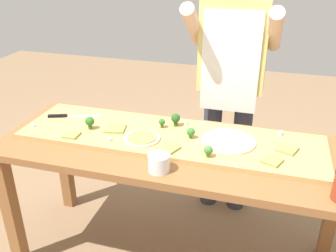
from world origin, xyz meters
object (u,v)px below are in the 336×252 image
at_px(prep_table, 175,163).
at_px(broccoli_floret_back_right, 162,122).
at_px(pizza_slice_near_right, 71,135).
at_px(cheese_crumble_a, 185,123).
at_px(cheese_crumble_c, 197,144).
at_px(cheese_crumble_b, 202,123).
at_px(pizza_whole_white_garlic, 228,141).
at_px(cheese_crumble_d, 34,125).
at_px(cook_center, 231,74).
at_px(flour_cup, 159,164).
at_px(pizza_slice_near_left, 272,161).
at_px(cheese_crumble_e, 281,133).
at_px(pizza_slice_far_left, 287,149).
at_px(broccoli_floret_back_mid, 208,150).
at_px(pizza_slice_far_right, 115,128).
at_px(broccoli_floret_front_right, 191,132).
at_px(chefs_knife, 67,116).
at_px(broccoli_floret_center_right, 90,122).
at_px(cheese_crumble_f, 109,139).
at_px(pizza_whole_pesto_green, 142,138).
at_px(broccoli_floret_front_left, 176,119).
at_px(pizza_slice_center, 169,148).

relative_size(prep_table, broccoli_floret_back_right, 35.13).
xyz_separation_m(pizza_slice_near_right, cheese_crumble_a, (0.55, 0.31, 0.00)).
bearing_deg(cheese_crumble_c, cheese_crumble_b, 95.58).
xyz_separation_m(prep_table, pizza_whole_white_garlic, (0.27, 0.07, 0.14)).
relative_size(cheese_crumble_d, cook_center, 0.01).
bearing_deg(cheese_crumble_c, flour_cup, -117.02).
distance_m(pizza_slice_near_left, cheese_crumble_e, 0.30).
bearing_deg(broccoli_floret_back_right, pizza_slice_near_left, -18.67).
bearing_deg(cook_center, pizza_slice_far_left, -56.14).
bearing_deg(broccoli_floret_back_mid, broccoli_floret_back_right, 141.68).
distance_m(pizza_slice_near_right, pizza_slice_far_right, 0.24).
bearing_deg(broccoli_floret_front_right, pizza_slice_far_left, 0.84).
bearing_deg(pizza_whole_white_garlic, cheese_crumble_a, 151.73).
height_order(chefs_knife, broccoli_floret_center_right, broccoli_floret_center_right).
xyz_separation_m(cheese_crumble_c, cheese_crumble_f, (-0.45, -0.09, 0.00)).
relative_size(prep_table, cook_center, 1.12).
xyz_separation_m(pizza_whole_pesto_green, cheese_crumble_a, (0.17, 0.24, 0.00)).
xyz_separation_m(pizza_slice_near_right, broccoli_floret_front_right, (0.61, 0.16, 0.03)).
relative_size(pizza_slice_far_right, cheese_crumble_e, 5.11).
bearing_deg(pizza_slice_far_left, broccoli_floret_back_mid, -154.63).
bearing_deg(broccoli_floret_front_left, cheese_crumble_e, 5.14).
bearing_deg(broccoli_floret_back_right, broccoli_floret_front_right, -22.81).
xyz_separation_m(broccoli_floret_back_right, cheese_crumble_b, (0.21, 0.10, -0.02)).
distance_m(pizza_slice_near_right, broccoli_floret_back_right, 0.49).
distance_m(broccoli_floret_front_left, cheese_crumble_b, 0.16).
bearing_deg(broccoli_floret_center_right, broccoli_floret_front_left, 20.97).
distance_m(pizza_whole_pesto_green, pizza_slice_center, 0.18).
bearing_deg(broccoli_floret_front_left, cook_center, 60.28).
height_order(prep_table, cheese_crumble_e, cheese_crumble_e).
xyz_separation_m(pizza_slice_near_left, cheese_crumble_c, (-0.37, 0.06, 0.00)).
distance_m(broccoli_floret_back_mid, cook_center, 0.73).
bearing_deg(cheese_crumble_a, cheese_crumble_c, -61.71).
bearing_deg(chefs_knife, cheese_crumble_f, -29.74).
relative_size(pizza_slice_near_right, pizza_slice_far_right, 0.72).
distance_m(pizza_slice_far_right, broccoli_floret_front_left, 0.34).
relative_size(chefs_knife, cheese_crumble_e, 13.90).
relative_size(prep_table, pizza_slice_center, 22.00).
relative_size(pizza_slice_near_right, pizza_slice_center, 0.92).
distance_m(pizza_whole_pesto_green, cheese_crumble_e, 0.74).
height_order(cheese_crumble_f, cook_center, cook_center).
bearing_deg(pizza_whole_white_garlic, broccoli_floret_center_right, -175.43).
bearing_deg(broccoli_floret_front_left, broccoli_floret_back_right, -146.83).
relative_size(pizza_slice_far_left, cheese_crumble_f, 4.87).
xyz_separation_m(pizza_whole_white_garlic, pizza_slice_far_left, (0.29, -0.00, -0.00)).
xyz_separation_m(cheese_crumble_a, cheese_crumble_c, (0.12, -0.21, -0.00)).
bearing_deg(cheese_crumble_c, pizza_slice_center, -146.27).
height_order(pizza_whole_pesto_green, broccoli_floret_back_right, broccoli_floret_back_right).
bearing_deg(flour_cup, cheese_crumble_b, 78.15).
xyz_separation_m(pizza_slice_far_right, cheese_crumble_f, (0.02, -0.13, 0.00)).
relative_size(cheese_crumble_a, cheese_crumble_f, 1.03).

